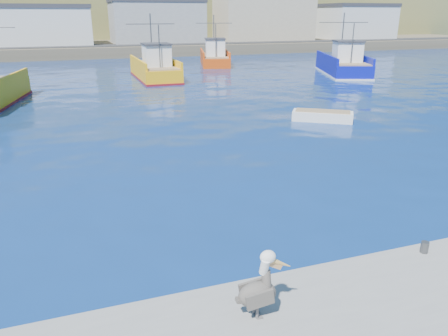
% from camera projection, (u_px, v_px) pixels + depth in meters
% --- Properties ---
extents(ground, '(260.00, 260.00, 0.00)m').
position_uv_depth(ground, '(262.00, 230.00, 13.45)').
color(ground, '#071A53').
rests_on(ground, ground).
extents(dock_bollards, '(36.20, 0.20, 0.30)m').
position_uv_depth(dock_bollards, '(344.00, 264.00, 10.40)').
color(dock_bollards, '#4C4C4C').
rests_on(dock_bollards, dock).
extents(far_shore, '(200.00, 81.00, 24.00)m').
position_uv_depth(far_shore, '(83.00, 2.00, 107.62)').
color(far_shore, brown).
rests_on(far_shore, ground).
extents(trawler_yellow_b, '(4.93, 10.39, 6.40)m').
position_uv_depth(trawler_yellow_b, '(155.00, 69.00, 44.36)').
color(trawler_yellow_b, '#FCAF11').
rests_on(trawler_yellow_b, ground).
extents(trawler_blue, '(7.41, 11.70, 6.48)m').
position_uv_depth(trawler_blue, '(343.00, 65.00, 47.80)').
color(trawler_blue, '#09119C').
rests_on(trawler_blue, ground).
extents(boat_orange, '(5.44, 9.48, 6.16)m').
position_uv_depth(boat_orange, '(215.00, 57.00, 56.30)').
color(boat_orange, '#D1420D').
rests_on(boat_orange, ground).
extents(skiff_mid, '(3.73, 3.08, 0.79)m').
position_uv_depth(skiff_mid, '(322.00, 117.00, 27.05)').
color(skiff_mid, silver).
rests_on(skiff_mid, ground).
extents(pelican, '(1.18, 0.51, 1.45)m').
position_uv_depth(pelican, '(259.00, 289.00, 8.67)').
color(pelican, '#595451').
rests_on(pelican, dock).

